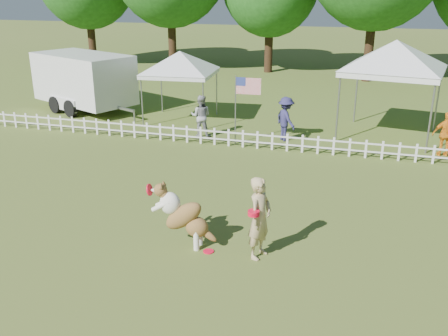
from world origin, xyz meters
name	(u,v)px	position (x,y,z in m)	size (l,w,h in m)	color
ground	(196,249)	(0.00, 0.00, 0.00)	(120.00, 120.00, 0.00)	#45631F
picket_fence	(265,141)	(0.00, 7.00, 0.30)	(22.00, 0.08, 0.60)	silver
handler	(260,218)	(1.31, 0.11, 0.85)	(0.62, 0.41, 1.70)	tan
dog	(185,216)	(-0.27, 0.10, 0.68)	(1.32, 0.44, 1.37)	brown
frisbee_on_turf	(208,251)	(0.28, -0.02, 0.01)	(0.22, 0.22, 0.02)	red
canopy_tent_left	(181,87)	(-4.02, 9.82, 1.35)	(2.61, 2.61, 2.70)	silver
canopy_tent_right	(391,90)	(3.93, 9.77, 1.67)	(3.23, 3.23, 3.34)	silver
cargo_trailer	(84,82)	(-8.64, 10.30, 1.24)	(5.62, 2.47, 2.47)	silver
flag_pole	(235,111)	(-1.09, 7.29, 1.18)	(0.91, 0.09, 2.36)	gray
spectator_a	(201,116)	(-2.52, 7.86, 0.75)	(0.73, 0.57, 1.50)	gray
spectator_b	(286,119)	(0.48, 8.20, 0.77)	(1.00, 0.57, 1.55)	#282652
spectator_c	(446,134)	(5.65, 7.93, 0.72)	(0.84, 0.35, 1.43)	orange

